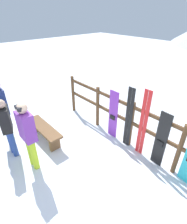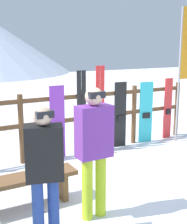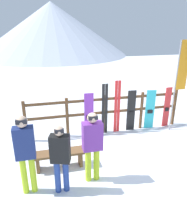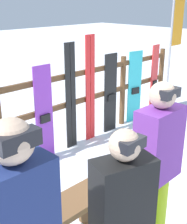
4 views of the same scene
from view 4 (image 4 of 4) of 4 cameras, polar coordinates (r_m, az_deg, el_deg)
ground_plane at (r=4.19m, az=13.94°, el=-13.62°), size 40.00×40.00×0.00m
fence at (r=4.95m, az=-4.08°, el=2.12°), size 5.19×0.10×1.30m
bench at (r=3.07m, az=-8.00°, el=-19.57°), size 1.41×0.36×0.45m
person_purple at (r=2.76m, az=11.62°, el=-8.76°), size 0.43×0.24×1.67m
person_black at (r=2.21m, az=5.23°, el=-18.88°), size 0.45×0.33×1.55m
snowboard_purple at (r=4.58m, az=-9.03°, el=-0.33°), size 0.30×0.06×1.42m
ski_pair_black at (r=4.85m, az=-4.20°, el=2.72°), size 0.19×0.02×1.68m
ski_pair_red at (r=5.11m, az=-0.62°, el=4.16°), size 0.19×0.02×1.76m
snowboard_black_stripe at (r=5.51m, az=3.12°, el=3.35°), size 0.28×0.07×1.41m
snowboard_cyan at (r=6.03m, az=7.51°, el=4.51°), size 0.32×0.10×1.37m
snowboard_red at (r=6.54m, az=11.00°, el=5.77°), size 0.24×0.07×1.42m
rental_flag at (r=6.26m, az=14.82°, el=15.96°), size 0.40×0.04×2.97m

